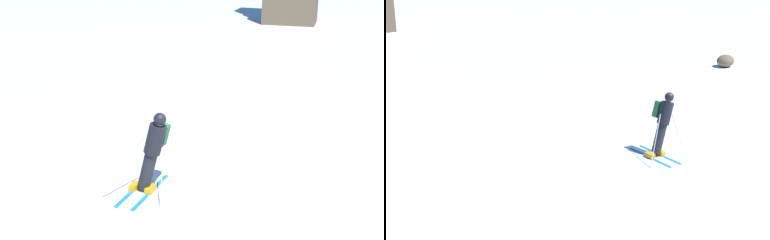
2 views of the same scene
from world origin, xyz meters
The scene contains 3 objects.
ground_plane centered at (0.00, 0.00, 0.00)m, with size 300.00×300.00×0.00m, color white.
skier centered at (-1.22, 0.01, 0.97)m, with size 1.28×1.69×1.77m.
exposed_boulder_0 centered at (7.93, 5.09, 0.25)m, with size 0.78×0.66×0.51m, color brown.
Camera 2 is at (-13.29, -11.12, 6.53)m, focal length 60.00 mm.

